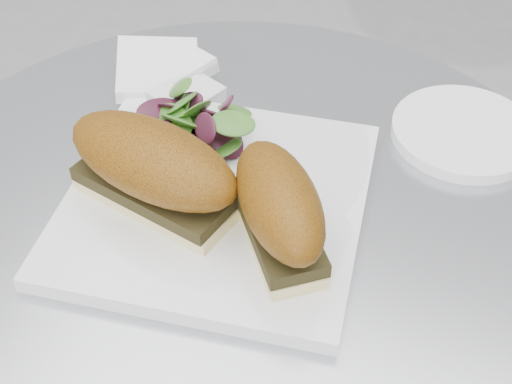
{
  "coord_description": "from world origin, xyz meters",
  "views": [
    {
      "loc": [
        0.2,
        -0.41,
        1.21
      ],
      "look_at": [
        0.02,
        0.01,
        0.77
      ],
      "focal_mm": 50.0,
      "sensor_mm": 36.0,
      "label": 1
    }
  ],
  "objects_px": {
    "sandwich_right": "(279,208)",
    "sandwich_left": "(153,167)",
    "plate": "(216,201)",
    "saucer": "(464,132)"
  },
  "relations": [
    {
      "from": "sandwich_right",
      "to": "sandwich_left",
      "type": "bearing_deg",
      "value": -131.3
    },
    {
      "from": "sandwich_left",
      "to": "saucer",
      "type": "xyz_separation_m",
      "value": [
        0.24,
        0.22,
        -0.05
      ]
    },
    {
      "from": "plate",
      "to": "sandwich_left",
      "type": "xyz_separation_m",
      "value": [
        -0.05,
        -0.03,
        0.05
      ]
    },
    {
      "from": "plate",
      "to": "saucer",
      "type": "relative_size",
      "value": 1.82
    },
    {
      "from": "sandwich_left",
      "to": "saucer",
      "type": "relative_size",
      "value": 1.25
    },
    {
      "from": "sandwich_left",
      "to": "saucer",
      "type": "bearing_deg",
      "value": 53.75
    },
    {
      "from": "sandwich_right",
      "to": "saucer",
      "type": "xyz_separation_m",
      "value": [
        0.12,
        0.23,
        -0.05
      ]
    },
    {
      "from": "plate",
      "to": "sandwich_right",
      "type": "bearing_deg",
      "value": -22.76
    },
    {
      "from": "sandwich_left",
      "to": "sandwich_right",
      "type": "height_order",
      "value": "same"
    },
    {
      "from": "sandwich_left",
      "to": "plate",
      "type": "bearing_deg",
      "value": 42.12
    }
  ]
}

